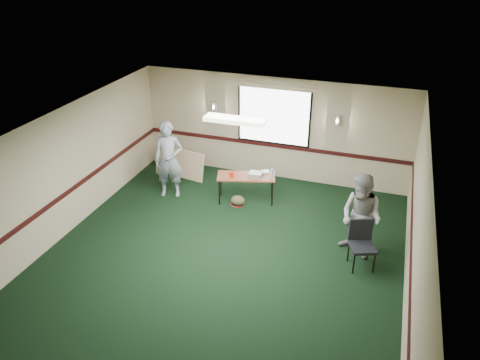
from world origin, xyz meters
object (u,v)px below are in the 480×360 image
(person_left, at_px, (169,160))
(person_right, at_px, (361,217))
(projector, at_px, (256,174))
(folding_table, at_px, (246,178))
(conference_chair, at_px, (362,240))

(person_left, xyz_separation_m, person_right, (4.66, -1.02, -0.08))
(projector, relative_size, person_right, 0.17)
(folding_table, relative_size, person_left, 0.76)
(projector, xyz_separation_m, person_left, (-2.09, -0.34, 0.23))
(folding_table, bearing_deg, projector, -6.55)
(projector, bearing_deg, conference_chair, -35.69)
(projector, height_order, person_left, person_left)
(folding_table, relative_size, person_right, 0.83)
(folding_table, distance_m, projector, 0.25)
(folding_table, height_order, person_left, person_left)
(projector, distance_m, person_left, 2.13)
(folding_table, distance_m, person_left, 1.92)
(folding_table, height_order, projector, projector)
(folding_table, xyz_separation_m, person_left, (-1.87, -0.30, 0.33))
(person_left, bearing_deg, person_right, -29.57)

